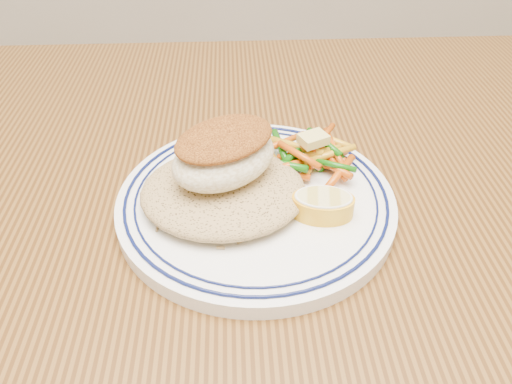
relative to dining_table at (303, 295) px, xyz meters
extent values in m
cube|color=#44270D|center=(0.00, 0.00, 0.08)|extent=(1.50, 0.90, 0.04)
cylinder|color=white|center=(-0.05, 0.03, 0.10)|extent=(0.26, 0.26, 0.01)
torus|color=#0A113F|center=(-0.05, 0.03, 0.11)|extent=(0.25, 0.25, 0.00)
torus|color=#0A113F|center=(-0.05, 0.03, 0.11)|extent=(0.23, 0.23, 0.00)
ellipsoid|color=#9C7E4E|center=(-0.08, 0.03, 0.13)|extent=(0.15, 0.14, 0.03)
ellipsoid|color=#F5EDCB|center=(-0.08, 0.03, 0.16)|extent=(0.13, 0.12, 0.04)
ellipsoid|color=brown|center=(-0.08, 0.03, 0.18)|extent=(0.12, 0.11, 0.02)
cylinder|color=#13560A|center=(0.01, 0.07, 0.11)|extent=(0.05, 0.02, 0.01)
cylinder|color=#B84809|center=(-0.02, 0.05, 0.12)|extent=(0.05, 0.02, 0.01)
cylinder|color=#13560A|center=(0.02, 0.09, 0.12)|extent=(0.01, 0.05, 0.01)
cylinder|color=#B84809|center=(0.03, 0.06, 0.12)|extent=(0.02, 0.05, 0.01)
cylinder|color=#B84809|center=(0.03, 0.09, 0.12)|extent=(0.03, 0.06, 0.01)
cylinder|color=#C88F15|center=(0.01, 0.08, 0.12)|extent=(0.03, 0.05, 0.01)
cylinder|color=#13560A|center=(-0.01, 0.10, 0.12)|extent=(0.06, 0.02, 0.01)
cylinder|color=#B84809|center=(0.03, 0.07, 0.12)|extent=(0.05, 0.04, 0.01)
cylinder|color=#B84809|center=(0.00, 0.07, 0.12)|extent=(0.06, 0.02, 0.01)
cylinder|color=#13560A|center=(0.02, 0.07, 0.12)|extent=(0.05, 0.01, 0.01)
cylinder|color=#B84809|center=(0.03, 0.06, 0.12)|extent=(0.04, 0.05, 0.01)
cylinder|color=#B84809|center=(0.03, 0.05, 0.12)|extent=(0.04, 0.05, 0.01)
cylinder|color=#13560A|center=(-0.02, 0.06, 0.13)|extent=(0.05, 0.04, 0.01)
cylinder|color=#C88F15|center=(-0.02, 0.07, 0.12)|extent=(0.02, 0.05, 0.01)
cylinder|color=#B84809|center=(-0.01, 0.07, 0.13)|extent=(0.02, 0.05, 0.01)
cylinder|color=#B84809|center=(-0.01, 0.06, 0.13)|extent=(0.05, 0.04, 0.01)
cylinder|color=#B84809|center=(0.02, 0.08, 0.13)|extent=(0.03, 0.05, 0.01)
cylinder|color=#13560A|center=(0.03, 0.06, 0.13)|extent=(0.04, 0.03, 0.01)
cylinder|color=#C88F15|center=(0.03, 0.10, 0.13)|extent=(0.04, 0.04, 0.01)
cylinder|color=#C88F15|center=(0.03, 0.07, 0.13)|extent=(0.06, 0.02, 0.01)
cylinder|color=#13560A|center=(-0.02, 0.09, 0.13)|extent=(0.02, 0.06, 0.01)
cylinder|color=#13560A|center=(0.00, 0.08, 0.13)|extent=(0.04, 0.04, 0.01)
cylinder|color=#B84809|center=(-0.01, 0.10, 0.13)|extent=(0.05, 0.04, 0.01)
cylinder|color=#C88F15|center=(0.00, 0.08, 0.13)|extent=(0.05, 0.04, 0.01)
cylinder|color=#13560A|center=(0.02, 0.09, 0.13)|extent=(0.03, 0.05, 0.01)
cylinder|color=#B84809|center=(0.03, 0.08, 0.13)|extent=(0.01, 0.06, 0.01)
cylinder|color=#C88F15|center=(0.02, 0.07, 0.13)|extent=(0.05, 0.02, 0.01)
cylinder|color=#B84809|center=(0.00, 0.06, 0.13)|extent=(0.04, 0.04, 0.01)
cylinder|color=#B84809|center=(0.02, 0.09, 0.13)|extent=(0.03, 0.05, 0.01)
cube|color=#D8C969|center=(0.01, 0.08, 0.15)|extent=(0.03, 0.03, 0.01)
torus|color=white|center=(0.01, 0.00, 0.13)|extent=(0.06, 0.06, 0.00)
camera|label=1|loc=(-0.07, -0.34, 0.41)|focal=35.00mm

